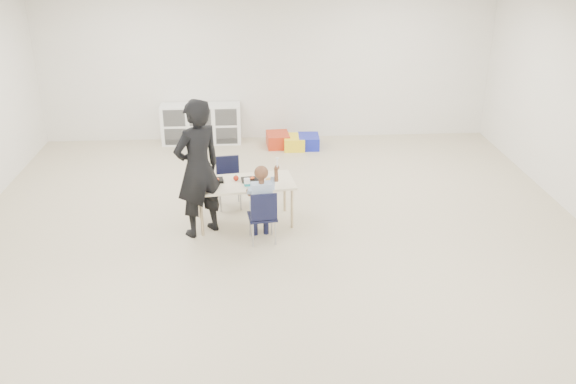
{
  "coord_description": "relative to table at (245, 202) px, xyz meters",
  "views": [
    {
      "loc": [
        -0.32,
        -6.22,
        3.63
      ],
      "look_at": [
        0.08,
        0.04,
        0.85
      ],
      "focal_mm": 38.0,
      "sensor_mm": 36.0,
      "label": 1
    }
  ],
  "objects": [
    {
      "name": "child",
      "position": [
        0.22,
        -0.52,
        0.26
      ],
      "size": [
        0.52,
        0.52,
        1.1
      ],
      "primitive_type": null,
      "rotation": [
        0.0,
        0.0,
        0.12
      ],
      "color": "#99AFCF",
      "rests_on": "chair_near"
    },
    {
      "name": "chair_far",
      "position": [
        -0.22,
        0.52,
        0.05
      ],
      "size": [
        0.38,
        0.36,
        0.7
      ],
      "primitive_type": null,
      "rotation": [
        0.0,
        0.0,
        0.12
      ],
      "color": "black",
      "rests_on": "ground"
    },
    {
      "name": "bin_red",
      "position": [
        0.57,
        2.98,
        -0.18
      ],
      "size": [
        0.41,
        0.51,
        0.24
      ],
      "primitive_type": "cube",
      "rotation": [
        0.0,
        0.0,
        0.06
      ],
      "color": "red",
      "rests_on": "ground"
    },
    {
      "name": "bread_roll",
      "position": [
        0.32,
        -0.04,
        0.32
      ],
      "size": [
        0.09,
        0.09,
        0.07
      ],
      "primitive_type": "ellipsoid",
      "color": "#DDAC5A",
      "rests_on": "table"
    },
    {
      "name": "table",
      "position": [
        0.0,
        0.0,
        0.0
      ],
      "size": [
        1.34,
        0.79,
        0.58
      ],
      "rotation": [
        0.0,
        0.0,
        0.12
      ],
      "color": "beige",
      "rests_on": "ground"
    },
    {
      "name": "cubby_shelf",
      "position": [
        -0.78,
        3.28,
        0.05
      ],
      "size": [
        1.4,
        0.4,
        0.7
      ],
      "primitive_type": "cube",
      "color": "white",
      "rests_on": "ground"
    },
    {
      "name": "bin_yellow",
      "position": [
        0.85,
        2.85,
        -0.18
      ],
      "size": [
        0.37,
        0.47,
        0.22
      ],
      "primitive_type": "cube",
      "rotation": [
        0.0,
        0.0,
        -0.03
      ],
      "color": "yellow",
      "rests_on": "ground"
    },
    {
      "name": "bin_blue",
      "position": [
        1.11,
        2.88,
        -0.18
      ],
      "size": [
        0.37,
        0.47,
        0.22
      ],
      "primitive_type": "cube",
      "rotation": [
        0.0,
        0.0,
        -0.03
      ],
      "color": "#1620A6",
      "rests_on": "ground"
    },
    {
      "name": "apple_near",
      "position": [
        -0.11,
        0.05,
        0.32
      ],
      "size": [
        0.07,
        0.07,
        0.07
      ],
      "primitive_type": "sphere",
      "color": "#9E1D0E",
      "rests_on": "table"
    },
    {
      "name": "lunch_tray_near",
      "position": [
        0.08,
        0.04,
        0.3
      ],
      "size": [
        0.24,
        0.19,
        0.03
      ],
      "primitive_type": "cube",
      "rotation": [
        0.0,
        0.0,
        0.12
      ],
      "color": "black",
      "rests_on": "table"
    },
    {
      "name": "milk_carton",
      "position": [
        0.04,
        -0.14,
        0.34
      ],
      "size": [
        0.08,
        0.08,
        0.1
      ],
      "primitive_type": "cube",
      "rotation": [
        0.0,
        0.0,
        0.12
      ],
      "color": "white",
      "rests_on": "table"
    },
    {
      "name": "adult",
      "position": [
        -0.56,
        -0.24,
        0.58
      ],
      "size": [
        0.76,
        0.72,
        1.76
      ],
      "primitive_type": "imported",
      "rotation": [
        0.0,
        0.0,
        3.79
      ],
      "color": "black",
      "rests_on": "ground"
    },
    {
      "name": "room",
      "position": [
        0.42,
        -1.0,
        1.1
      ],
      "size": [
        9.0,
        9.02,
        2.8
      ],
      "color": "#B5A78B",
      "rests_on": "ground"
    },
    {
      "name": "chair_near",
      "position": [
        0.22,
        -0.52,
        0.05
      ],
      "size": [
        0.38,
        0.36,
        0.7
      ],
      "primitive_type": null,
      "rotation": [
        0.0,
        0.0,
        0.12
      ],
      "color": "black",
      "rests_on": "ground"
    },
    {
      "name": "apple_far",
      "position": [
        -0.54,
        -0.14,
        0.32
      ],
      "size": [
        0.07,
        0.07,
        0.07
      ],
      "primitive_type": "sphere",
      "color": "#9E1D0E",
      "rests_on": "table"
    },
    {
      "name": "lunch_tray_far",
      "position": [
        -0.38,
        0.04,
        0.3
      ],
      "size": [
        0.24,
        0.19,
        0.03
      ],
      "primitive_type": "cube",
      "rotation": [
        0.0,
        0.0,
        0.12
      ],
      "color": "black",
      "rests_on": "table"
    }
  ]
}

